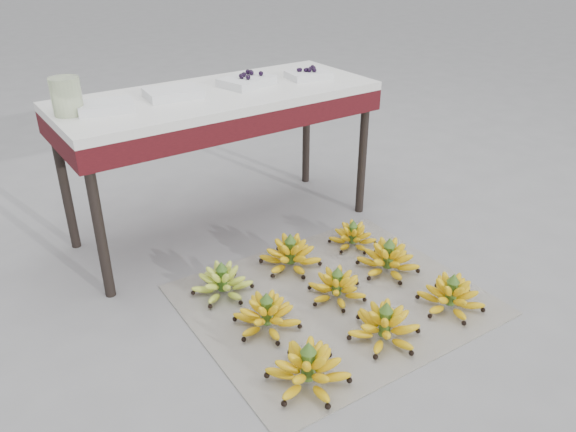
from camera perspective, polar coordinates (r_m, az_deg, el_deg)
ground at (r=2.54m, az=3.18°, el=-8.78°), size 60.00×60.00×0.00m
newspaper_mat at (r=2.55m, az=4.69°, el=-8.48°), size 1.28×1.09×0.01m
bunch_front_left at (r=2.10m, az=2.05°, el=-15.26°), size 0.39×0.39×0.19m
bunch_front_center at (r=2.32m, az=9.79°, el=-10.97°), size 0.39×0.39×0.18m
bunch_front_right at (r=2.56m, az=16.22°, el=-7.80°), size 0.33×0.33×0.17m
bunch_mid_left at (r=2.35m, az=-2.17°, el=-10.03°), size 0.33×0.33×0.17m
bunch_mid_center at (r=2.53m, az=4.99°, el=-7.18°), size 0.35×0.35×0.16m
bunch_mid_right at (r=2.75m, az=10.13°, el=-4.36°), size 0.30×0.30×0.18m
bunch_back_left at (r=2.57m, az=-6.68°, el=-6.72°), size 0.34×0.34×0.17m
bunch_back_center at (r=2.74m, az=0.24°, el=-3.99°), size 0.34×0.34×0.18m
bunch_back_right at (r=2.94m, az=6.58°, el=-2.09°), size 0.27×0.27×0.15m
vendor_table at (r=2.88m, az=-7.01°, el=10.77°), size 1.60×0.64×0.77m
tray_far_left at (r=2.65m, az=-18.04°, el=10.54°), size 0.27×0.22×0.04m
tray_left at (r=2.79m, az=-11.59°, el=12.15°), size 0.27×0.21×0.04m
tray_right at (r=2.96m, az=-4.20°, el=13.53°), size 0.30×0.25×0.07m
tray_far_right at (r=3.10m, az=2.11°, el=14.18°), size 0.24×0.19×0.06m
glass_jar at (r=2.63m, az=-21.59°, el=11.25°), size 0.15×0.15×0.16m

